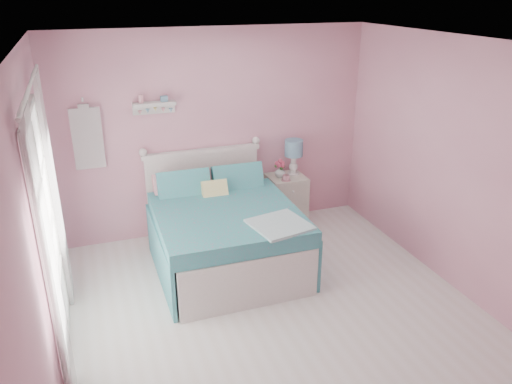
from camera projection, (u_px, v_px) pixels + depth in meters
floor at (281, 321)px, 4.87m from camera, size 4.50×4.50×0.00m
room_shell at (285, 169)px, 4.27m from camera, size 4.50×4.50×4.50m
bed at (223, 233)px, 5.76m from camera, size 1.57×1.96×1.13m
nightstand at (286, 200)px, 6.75m from camera, size 0.48×0.47×0.69m
table_lamp at (294, 151)px, 6.56m from camera, size 0.24×0.24×0.48m
vase at (280, 172)px, 6.56m from camera, size 0.16×0.16×0.15m
teacup at (286, 178)px, 6.46m from camera, size 0.11×0.11×0.07m
roses at (280, 164)px, 6.51m from camera, size 0.14×0.11×0.12m
wall_shelf at (154, 105)px, 5.88m from camera, size 0.50×0.15×0.25m
hanging_dress at (88, 139)px, 5.75m from camera, size 0.34×0.03×0.72m
french_door at (49, 237)px, 4.20m from camera, size 0.04×1.32×2.16m
curtain_near at (52, 269)px, 3.53m from camera, size 0.04×0.40×2.32m
curtain_far at (55, 193)px, 4.82m from camera, size 0.04×0.40×2.32m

